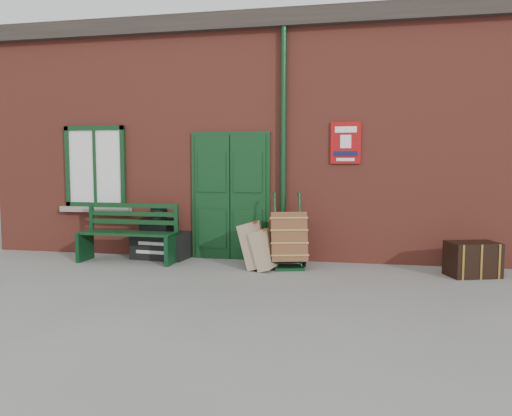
% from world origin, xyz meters
% --- Properties ---
extents(ground, '(80.00, 80.00, 0.00)m').
position_xyz_m(ground, '(0.00, 0.00, 0.00)').
color(ground, gray).
rests_on(ground, ground).
extents(station_building, '(10.30, 4.30, 4.36)m').
position_xyz_m(station_building, '(-0.00, 3.49, 2.16)').
color(station_building, brown).
rests_on(station_building, ground).
extents(bench, '(1.69, 0.54, 1.04)m').
position_xyz_m(bench, '(-1.97, 0.89, 0.52)').
color(bench, '#0E3417').
rests_on(bench, ground).
extents(houdini_trunk, '(1.02, 0.63, 0.48)m').
position_xyz_m(houdini_trunk, '(-1.55, 1.25, 0.24)').
color(houdini_trunk, black).
rests_on(houdini_trunk, ground).
extents(strongbox, '(0.57, 0.44, 0.24)m').
position_xyz_m(strongbox, '(-1.60, 1.25, 0.60)').
color(strongbox, black).
rests_on(strongbox, houdini_trunk).
extents(hatbox, '(0.32, 0.32, 0.19)m').
position_xyz_m(hatbox, '(-1.57, 1.25, 0.82)').
color(hatbox, black).
rests_on(hatbox, strongbox).
extents(suitcase_back, '(0.48, 0.59, 0.76)m').
position_xyz_m(suitcase_back, '(0.27, 0.74, 0.38)').
color(suitcase_back, tan).
rests_on(suitcase_back, ground).
extents(suitcase_front, '(0.43, 0.53, 0.66)m').
position_xyz_m(suitcase_front, '(0.45, 0.64, 0.33)').
color(suitcase_front, tan).
rests_on(suitcase_front, ground).
extents(porter_trolley, '(0.72, 0.76, 1.20)m').
position_xyz_m(porter_trolley, '(0.80, 0.92, 0.47)').
color(porter_trolley, '#0D361B').
rests_on(porter_trolley, ground).
extents(dark_trunk, '(0.83, 0.67, 0.52)m').
position_xyz_m(dark_trunk, '(3.63, 0.82, 0.26)').
color(dark_trunk, black).
rests_on(dark_trunk, ground).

